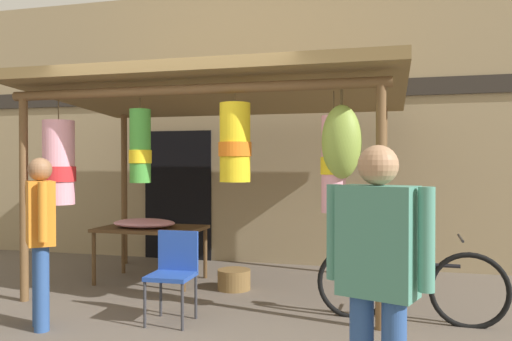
# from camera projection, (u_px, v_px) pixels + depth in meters

# --- Properties ---
(ground_plane) EXTENTS (30.00, 30.00, 0.00)m
(ground_plane) POSITION_uv_depth(u_px,v_px,m) (181.00, 310.00, 5.20)
(ground_plane) COLOR #60564C
(shop_facade) EXTENTS (10.16, 0.29, 4.12)m
(shop_facade) POSITION_uv_depth(u_px,v_px,m) (251.00, 127.00, 7.80)
(shop_facade) COLOR #9E8966
(shop_facade) RESTS_ON ground_plane
(market_stall_canopy) EXTENTS (4.25, 2.66, 2.48)m
(market_stall_canopy) POSITION_uv_depth(u_px,v_px,m) (216.00, 107.00, 5.87)
(market_stall_canopy) COLOR brown
(market_stall_canopy) RESTS_ON ground_plane
(display_table) EXTENTS (1.28, 0.82, 0.69)m
(display_table) POSITION_uv_depth(u_px,v_px,m) (151.00, 232.00, 6.44)
(display_table) COLOR brown
(display_table) RESTS_ON ground_plane
(flower_heap_on_table) EXTENTS (0.80, 0.56, 0.11)m
(flower_heap_on_table) POSITION_uv_depth(u_px,v_px,m) (145.00, 223.00, 6.38)
(flower_heap_on_table) COLOR pink
(flower_heap_on_table) RESTS_ON display_table
(folding_chair) EXTENTS (0.41, 0.41, 0.84)m
(folding_chair) POSITION_uv_depth(u_px,v_px,m) (174.00, 268.00, 4.83)
(folding_chair) COLOR #2347A8
(folding_chair) RESTS_ON ground_plane
(wicker_basket_by_table) EXTENTS (0.39, 0.39, 0.24)m
(wicker_basket_by_table) POSITION_uv_depth(u_px,v_px,m) (234.00, 279.00, 6.04)
(wicker_basket_by_table) COLOR brown
(wicker_basket_by_table) RESTS_ON ground_plane
(parked_bicycle) EXTENTS (1.75, 0.44, 0.92)m
(parked_bicycle) POSITION_uv_depth(u_px,v_px,m) (409.00, 285.00, 4.79)
(parked_bicycle) COLOR black
(parked_bicycle) RESTS_ON ground_plane
(customer_foreground) EXTENTS (0.56, 0.34, 1.59)m
(customer_foreground) POSITION_uv_depth(u_px,v_px,m) (378.00, 268.00, 2.71)
(customer_foreground) COLOR #2D5193
(customer_foreground) RESTS_ON ground_plane
(shopper_by_bananas) EXTENTS (0.43, 0.46, 1.54)m
(shopper_by_bananas) POSITION_uv_depth(u_px,v_px,m) (40.00, 229.00, 4.60)
(shopper_by_bananas) COLOR #2D5193
(shopper_by_bananas) RESTS_ON ground_plane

